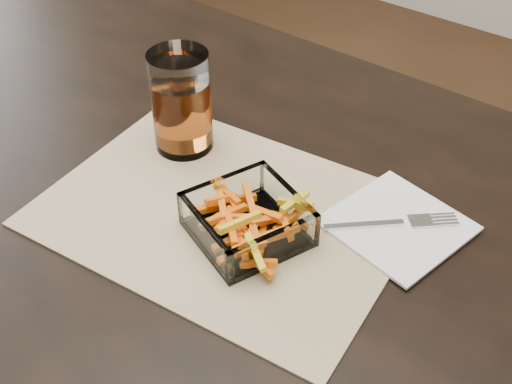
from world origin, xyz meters
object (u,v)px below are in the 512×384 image
(tumbler, at_px, (182,105))
(dining_table, at_px, (193,236))
(fork, at_px, (396,223))
(glass_bowl, at_px, (248,222))

(tumbler, bearing_deg, dining_table, -43.96)
(tumbler, bearing_deg, fork, 6.46)
(tumbler, xyz_separation_m, fork, (0.32, 0.04, -0.06))
(glass_bowl, xyz_separation_m, fork, (0.14, 0.13, -0.01))
(dining_table, xyz_separation_m, fork, (0.25, 0.10, 0.10))
(tumbler, bearing_deg, glass_bowl, -25.23)
(glass_bowl, bearing_deg, fork, 42.74)
(dining_table, bearing_deg, fork, 22.43)
(dining_table, relative_size, glass_bowl, 9.98)
(fork, bearing_deg, dining_table, -111.42)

